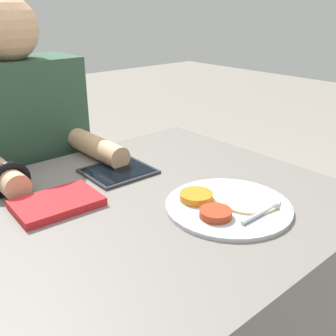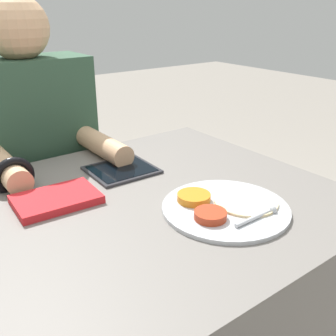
% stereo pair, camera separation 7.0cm
% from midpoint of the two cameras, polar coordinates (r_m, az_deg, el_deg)
% --- Properties ---
extents(dining_table, '(1.02, 0.85, 0.77)m').
position_cam_midpoint_polar(dining_table, '(1.22, -5.30, -21.43)').
color(dining_table, slate).
rests_on(dining_table, ground_plane).
extents(thali_tray, '(0.31, 0.31, 0.03)m').
position_cam_midpoint_polar(thali_tray, '(0.96, 6.51, -5.39)').
color(thali_tray, '#B7BABF').
rests_on(thali_tray, dining_table).
extents(red_notebook, '(0.21, 0.15, 0.02)m').
position_cam_midpoint_polar(red_notebook, '(1.01, -17.75, -4.97)').
color(red_notebook, silver).
rests_on(red_notebook, dining_table).
extents(tablet_device, '(0.19, 0.18, 0.01)m').
position_cam_midpoint_polar(tablet_device, '(1.17, -8.96, -0.48)').
color(tablet_device, '#28282D').
rests_on(tablet_device, dining_table).
extents(person_diner, '(0.41, 0.47, 1.26)m').
position_cam_midpoint_polar(person_diner, '(1.49, -20.58, -3.99)').
color(person_diner, black).
rests_on(person_diner, ground_plane).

